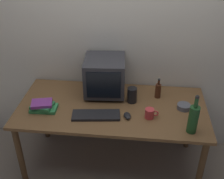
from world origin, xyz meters
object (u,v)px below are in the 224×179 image
at_px(keyboard, 96,115).
at_px(computer_mouse, 127,116).
at_px(bottle_tall, 193,118).
at_px(cd_spindle, 184,107).
at_px(crt_monitor, 105,76).
at_px(mug, 150,113).
at_px(book_stack, 43,106).
at_px(metal_canister, 132,95).
at_px(bottle_short, 158,90).

bearing_deg(keyboard, computer_mouse, -3.80).
height_order(bottle_tall, cd_spindle, bottle_tall).
bearing_deg(cd_spindle, keyboard, -165.58).
distance_m(crt_monitor, computer_mouse, 0.48).
distance_m(keyboard, mug, 0.47).
distance_m(book_stack, cd_spindle, 1.28).
relative_size(crt_monitor, computer_mouse, 4.11).
height_order(keyboard, bottle_tall, bottle_tall).
relative_size(computer_mouse, metal_canister, 0.67).
bearing_deg(mug, book_stack, 179.05).
relative_size(book_stack, metal_canister, 1.61).
bearing_deg(bottle_tall, cd_spindle, 95.12).
relative_size(keyboard, mug, 3.50).
xyz_separation_m(computer_mouse, book_stack, (-0.77, 0.03, 0.02)).
xyz_separation_m(mug, cd_spindle, (0.31, 0.17, -0.02)).
xyz_separation_m(keyboard, bottle_short, (0.55, 0.37, 0.07)).
bearing_deg(bottle_tall, metal_canister, 143.07).
xyz_separation_m(keyboard, metal_canister, (0.30, 0.26, 0.06)).
bearing_deg(mug, cd_spindle, 28.55).
bearing_deg(keyboard, mug, -2.94).
xyz_separation_m(computer_mouse, bottle_short, (0.27, 0.35, 0.06)).
height_order(computer_mouse, mug, mug).
bearing_deg(cd_spindle, metal_canister, 172.52).
bearing_deg(book_stack, bottle_tall, -7.18).
xyz_separation_m(keyboard, bottle_tall, (0.81, -0.12, 0.12)).
distance_m(computer_mouse, mug, 0.20).
bearing_deg(metal_canister, book_stack, -164.87).
xyz_separation_m(crt_monitor, computer_mouse, (0.24, -0.38, -0.17)).
bearing_deg(crt_monitor, bottle_tall, -33.23).
distance_m(book_stack, metal_canister, 0.83).
height_order(bottle_short, cd_spindle, bottle_short).
relative_size(crt_monitor, cd_spindle, 3.42).
height_order(crt_monitor, bottle_tall, crt_monitor).
height_order(book_stack, cd_spindle, book_stack).
relative_size(keyboard, cd_spindle, 3.50).
relative_size(mug, metal_canister, 0.80).
height_order(computer_mouse, cd_spindle, cd_spindle).
bearing_deg(bottle_short, keyboard, -145.92).
height_order(crt_monitor, computer_mouse, crt_monitor).
relative_size(cd_spindle, metal_canister, 0.80).
bearing_deg(crt_monitor, mug, -39.48).
height_order(crt_monitor, bottle_short, crt_monitor).
bearing_deg(computer_mouse, mug, -10.42).
distance_m(keyboard, cd_spindle, 0.80).
bearing_deg(book_stack, mug, -0.95).
height_order(crt_monitor, keyboard, crt_monitor).
relative_size(crt_monitor, keyboard, 0.98).
relative_size(computer_mouse, bottle_short, 0.48).
distance_m(computer_mouse, cd_spindle, 0.54).
bearing_deg(metal_canister, mug, -54.38).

